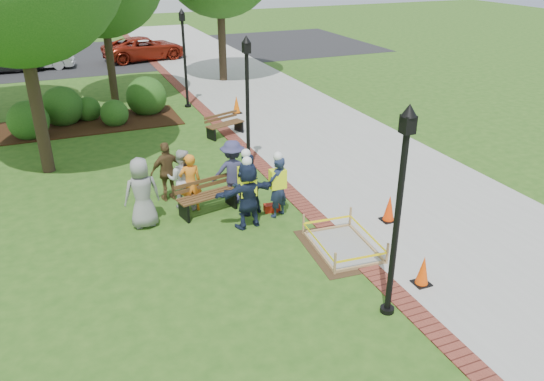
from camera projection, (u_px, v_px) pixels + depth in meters
name	position (u px, v px, depth m)	size (l,w,h in m)	color
ground	(272.00, 251.00, 12.66)	(100.00, 100.00, 0.00)	#285116
sidewalk	(291.00, 115.00, 22.78)	(6.00, 60.00, 0.02)	#9E9E99
brick_edging	(218.00, 124.00, 21.65)	(0.50, 60.00, 0.03)	maroon
mulch_bed	(92.00, 124.00, 21.68)	(7.00, 3.00, 0.05)	#381E0F
parking_lot	(118.00, 55.00, 35.30)	(36.00, 12.00, 0.01)	black
wet_concrete_pad	(343.00, 240.00, 12.69)	(1.86, 2.42, 0.55)	#47331E
bench_near	(208.00, 203.00, 14.40)	(1.73, 0.88, 0.90)	brown
bench_far	(225.00, 129.00, 20.24)	(1.62, 1.00, 0.83)	brown
cone_front	(423.00, 271.00, 11.28)	(0.36, 0.36, 0.71)	black
cone_back	(389.00, 209.00, 13.90)	(0.38, 0.38, 0.75)	black
cone_far	(237.00, 105.00, 22.89)	(0.40, 0.40, 0.78)	black
toolbox	(272.00, 208.00, 14.52)	(0.43, 0.24, 0.21)	#9E1A0C
lamp_near	(399.00, 200.00, 9.54)	(0.28, 0.28, 4.26)	black
lamp_mid	(247.00, 95.00, 16.25)	(0.28, 0.28, 4.26)	black
lamp_far	(184.00, 51.00, 22.95)	(0.28, 0.28, 4.26)	black
shrub_a	(32.00, 137.00, 20.20)	(1.52, 1.52, 1.52)	#184A15
shrub_b	(65.00, 123.00, 21.75)	(1.65, 1.65, 1.65)	#184A15
shrub_c	(116.00, 125.00, 21.58)	(1.12, 1.12, 1.12)	#184A15
shrub_d	(148.00, 113.00, 23.11)	(1.72, 1.72, 1.72)	#184A15
shrub_e	(89.00, 120.00, 22.23)	(1.05, 1.05, 1.05)	#184A15
casual_person_a	(142.00, 193.00, 13.43)	(0.62, 0.42, 1.87)	gray
casual_person_b	(190.00, 183.00, 14.28)	(0.54, 0.35, 1.65)	orange
casual_person_c	(182.00, 179.00, 14.43)	(0.64, 0.55, 1.71)	silver
casual_person_d	(168.00, 172.00, 14.91)	(0.60, 0.44, 1.72)	brown
casual_person_e	(233.00, 172.00, 14.74)	(0.67, 0.53, 1.83)	#35355D
hivis_worker_a	(248.00, 193.00, 13.40)	(0.61, 0.44, 1.94)	#1A1D45
hivis_worker_b	(278.00, 185.00, 13.95)	(0.64, 0.56, 1.84)	#171D3E
hivis_worker_c	(246.00, 182.00, 14.07)	(0.62, 0.49, 1.87)	#192743
parked_car_a	(9.00, 72.00, 30.59)	(4.62, 2.01, 1.51)	#252628
parked_car_b	(41.00, 69.00, 31.34)	(4.30, 1.87, 1.40)	#BBBAC0
parked_car_c	(146.00, 60.00, 33.87)	(4.82, 2.09, 1.57)	maroon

